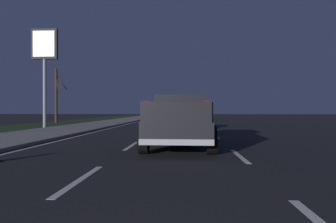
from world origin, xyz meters
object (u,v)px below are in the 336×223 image
object	(u,v)px
sedan_blue	(181,118)
bare_tree_far	(56,95)
sedan_white	(153,115)
gas_price_sign	(45,53)
pickup_truck	(179,119)

from	to	relation	value
sedan_blue	bare_tree_far	xyz separation A→B (m)	(9.50, 13.06, 2.15)
sedan_blue	sedan_white	bearing A→B (deg)	15.76
sedan_blue	gas_price_sign	xyz separation A→B (m)	(0.77, 9.91, 4.65)
pickup_truck	gas_price_sign	size ratio (longest dim) A/B	0.75
sedan_blue	gas_price_sign	bearing A→B (deg)	85.56
bare_tree_far	pickup_truck	bearing A→B (deg)	-144.74
sedan_blue	gas_price_sign	distance (m)	10.97
sedan_white	gas_price_sign	world-z (taller)	gas_price_sign
sedan_white	bare_tree_far	bearing A→B (deg)	101.26
sedan_blue	bare_tree_far	distance (m)	16.29
pickup_truck	sedan_blue	bearing A→B (deg)	0.29
pickup_truck	bare_tree_far	size ratio (longest dim) A/B	0.97
pickup_truck	sedan_white	distance (m)	20.75
pickup_truck	sedan_blue	world-z (taller)	pickup_truck
pickup_truck	bare_tree_far	world-z (taller)	bare_tree_far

